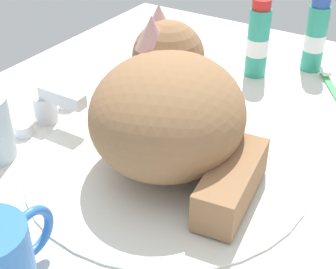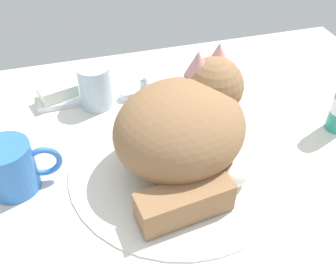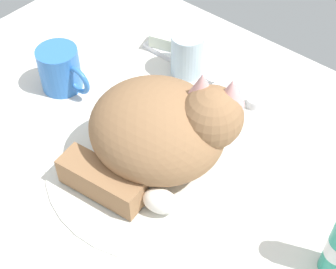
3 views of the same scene
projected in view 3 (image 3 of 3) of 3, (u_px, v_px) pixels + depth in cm
name	position (u px, v px, depth cm)	size (l,w,h in cm)	color
ground_plane	(158.00, 167.00, 86.15)	(110.00, 82.50, 3.00)	silver
sink_basin	(158.00, 161.00, 84.80)	(37.83, 37.83, 0.68)	silver
faucet	(231.00, 87.00, 93.91)	(12.41, 9.54, 6.22)	silver
cat	(163.00, 130.00, 78.42)	(27.69, 27.11, 17.90)	#936B47
coffee_mug	(61.00, 69.00, 94.86)	(11.99, 7.88, 8.63)	#3372C6
rinse_cup	(187.00, 54.00, 97.70)	(6.48, 6.48, 8.92)	silver
soap_dish	(169.00, 47.00, 105.59)	(9.00, 6.40, 1.20)	white
soap_bar	(169.00, 39.00, 104.13)	(7.44, 4.56, 2.76)	silver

